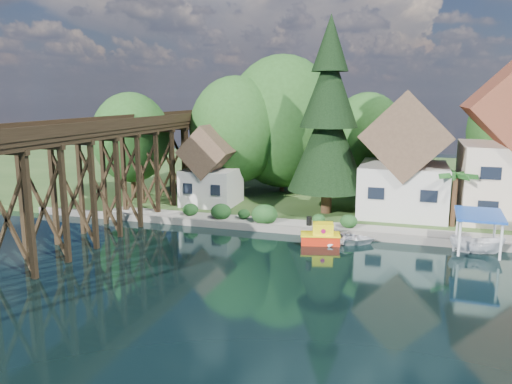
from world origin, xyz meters
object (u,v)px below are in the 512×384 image
shed (211,171)px  boat_canopy (477,236)px  boat_white_a (347,237)px  house_left (404,163)px  conifer (329,120)px  palm_tree (456,177)px  tugboat (321,236)px  trestle_bridge (112,166)px

shed → boat_canopy: (23.32, -7.63, -2.57)m
shed → boat_canopy: 24.67m
boat_white_a → house_left: bearing=-30.0°
shed → conifer: conifer is taller
palm_tree → tugboat: palm_tree is taller
tugboat → trestle_bridge: bearing=-177.4°
house_left → boat_white_a: size_ratio=2.63×
tugboat → shed: bearing=145.3°
tugboat → boat_canopy: 11.07m
palm_tree → boat_white_a: size_ratio=1.13×
house_left → palm_tree: bearing=-41.8°
conifer → palm_tree: bearing=-9.6°
tugboat → palm_tree: bearing=33.2°
shed → boat_canopy: bearing=-18.1°
shed → boat_white_a: (14.19, -7.70, -3.39)m
palm_tree → shed: bearing=174.4°
conifer → house_left: bearing=15.6°
palm_tree → boat_white_a: bearing=-144.9°
trestle_bridge → boat_canopy: size_ratio=9.39×
conifer → boat_white_a: 11.56m
shed → tugboat: 15.31m
trestle_bridge → boat_white_a: size_ratio=10.55×
house_left → shed: bearing=-175.2°
trestle_bridge → palm_tree: 28.02m
conifer → palm_tree: size_ratio=3.69×
house_left → tugboat: house_left is taller
house_left → conifer: size_ratio=0.63×
boat_white_a → boat_canopy: boat_canopy is taller
conifer → boat_canopy: (11.93, -7.29, -7.63)m
palm_tree → tugboat: bearing=-146.8°
trestle_bridge → tugboat: 17.95m
trestle_bridge → conifer: size_ratio=2.53×
trestle_bridge → boat_white_a: bearing=4.8°
shed → palm_tree: bearing=-5.6°
tugboat → boat_white_a: tugboat is taller
palm_tree → boat_canopy: palm_tree is taller
palm_tree → boat_canopy: 6.55m
shed → tugboat: (12.30, -8.53, -3.18)m
conifer → palm_tree: conifer is taller
palm_tree → boat_white_a: palm_tree is taller
trestle_bridge → house_left: size_ratio=4.01×
palm_tree → boat_canopy: (1.24, -5.48, -3.36)m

